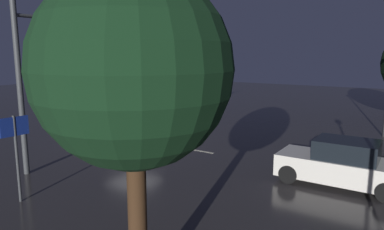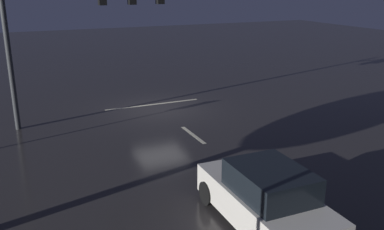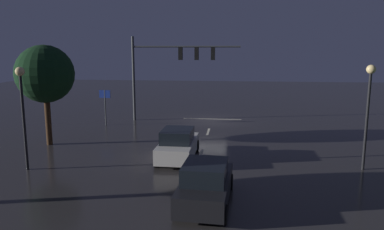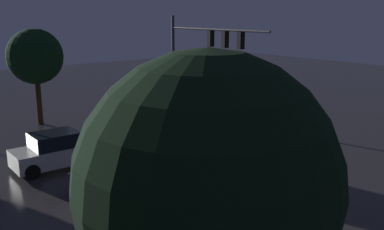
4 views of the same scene
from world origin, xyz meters
TOP-DOWN VIEW (x-y plane):
  - ground_plane at (0.00, 0.00)m, footprint 80.00×80.00m
  - traffic_signal_assembly at (3.34, 0.18)m, footprint 8.92×0.47m
  - lane_dash_far at (0.00, 4.00)m, footprint 0.16×2.20m
  - lane_dash_mid at (0.00, 10.00)m, footprint 0.16×2.20m
  - stop_bar at (0.00, -1.01)m, footprint 5.00×0.16m
  - car_approaching at (1.17, 10.99)m, footprint 1.95×4.39m
  - route_sign at (8.25, 2.51)m, footprint 0.90×0.13m
  - tree_right_near at (9.71, 8.81)m, footprint 3.54×3.54m

SIDE VIEW (x-z plane):
  - ground_plane at x=0.00m, z-range 0.00..0.00m
  - lane_dash_far at x=0.00m, z-range 0.00..0.01m
  - lane_dash_mid at x=0.00m, z-range 0.00..0.01m
  - stop_bar at x=0.00m, z-range 0.00..0.01m
  - car_approaching at x=1.17m, z-range -0.05..1.65m
  - route_sign at x=8.25m, z-range 0.62..3.45m
  - tree_right_near at x=9.71m, z-range 1.31..7.53m
  - traffic_signal_assembly at x=3.34m, z-range 1.43..8.42m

